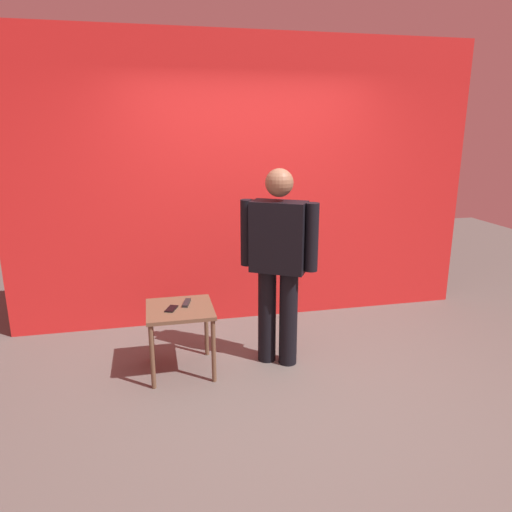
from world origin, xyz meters
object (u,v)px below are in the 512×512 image
(tv_remote, at_px, (187,303))
(side_table, at_px, (180,317))
(cell_phone, at_px, (171,309))
(standing_person, at_px, (278,258))

(tv_remote, bearing_deg, side_table, -117.62)
(cell_phone, bearing_deg, standing_person, 22.88)
(standing_person, bearing_deg, cell_phone, -179.42)
(tv_remote, bearing_deg, standing_person, 8.05)
(side_table, height_order, cell_phone, cell_phone)
(cell_phone, xyz_separation_m, tv_remote, (0.13, 0.09, 0.01))
(standing_person, relative_size, side_table, 2.96)
(side_table, relative_size, tv_remote, 3.30)
(cell_phone, bearing_deg, side_table, 41.31)
(side_table, bearing_deg, standing_person, -0.97)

